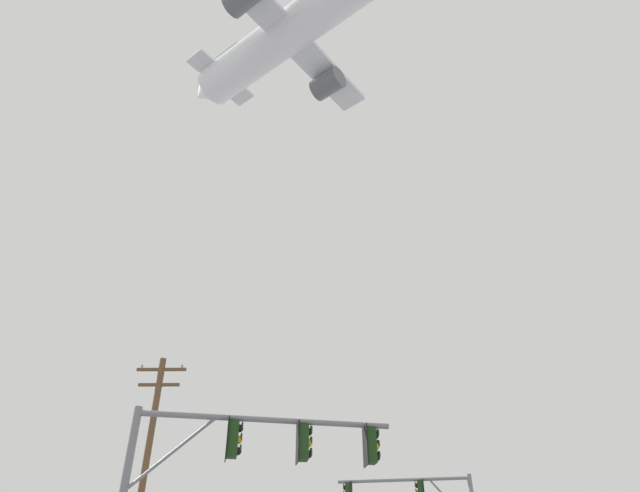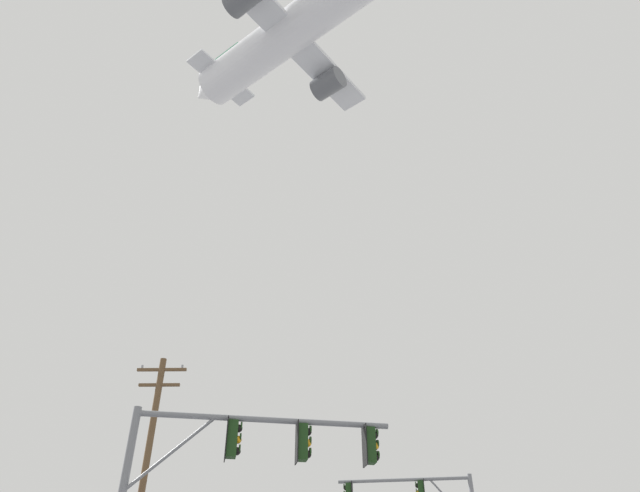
# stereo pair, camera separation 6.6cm
# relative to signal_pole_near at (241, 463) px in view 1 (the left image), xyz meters

# --- Properties ---
(signal_pole_near) EXTENTS (6.50, 1.48, 5.64)m
(signal_pole_near) POSITION_rel_signal_pole_near_xyz_m (0.00, 0.00, 0.00)
(signal_pole_near) COLOR slate
(signal_pole_near) RESTS_ON ground
(utility_pole) EXTENTS (2.20, 0.28, 10.85)m
(utility_pole) POSITION_rel_signal_pole_near_xyz_m (-5.23, 9.13, 1.33)
(utility_pole) COLOR brown
(utility_pole) RESTS_ON ground
(airplane) EXTENTS (24.42, 20.09, 7.69)m
(airplane) POSITION_rel_signal_pole_near_xyz_m (-0.72, 18.06, 43.43)
(airplane) COLOR white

